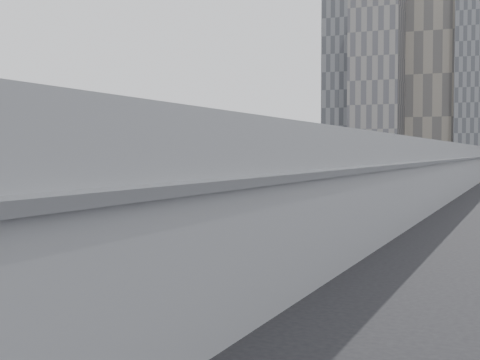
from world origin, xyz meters
The scene contains 19 objects.
sidewalk centered at (9.00, 55.00, 0.06)m, with size 10.00×170.00×0.12m, color gray.
lane_line centered at (-1.50, 55.00, 0.01)m, with size 0.12×160.00×0.02m, color gold.
depot centered at (12.99, 55.00, 3.51)m, with size 12.45×160.40×7.20m.
skyline centered at (-2.90, 324.16, 50.85)m, with size 145.00×64.00×120.00m.
bus_2 centered at (1.79, 33.33, 1.57)m, with size 2.84×12.71×3.71m.
bus_3 centered at (2.64, 47.61, 1.52)m, with size 3.03×12.46×3.61m.
bus_4 centered at (1.76, 63.78, 1.48)m, with size 3.32×12.15×3.51m.
bus_5 centered at (2.73, 75.33, 1.50)m, with size 2.93×12.23×3.55m.
bus_6 centered at (2.12, 89.22, 1.53)m, with size 2.78×12.42×3.63m.
bus_7 centered at (1.86, 104.66, 1.58)m, with size 3.21×12.96×3.76m.
bus_8 centered at (2.31, 116.13, 1.53)m, with size 3.69×12.56×3.62m.
tree_1 centered at (5.90, 28.35, 3.48)m, with size 1.81×1.81×4.42m.
tree_2 centered at (5.69, 58.60, 3.76)m, with size 2.22×2.22×4.89m.
tree_3 centered at (6.19, 78.70, 3.06)m, with size 1.21×1.21×3.75m.
tree_4 centered at (6.18, 107.74, 3.76)m, with size 1.25×1.25×4.50m.
street_lamp_near centered at (-3.82, 45.34, 5.61)m, with size 2.04×0.22×9.82m.
street_lamp_far centered at (-3.61, 90.32, 5.56)m, with size 2.04×0.22×9.73m.
shipping_container centered at (-4.46, 104.60, 1.26)m, with size 2.57×6.18×2.52m, color #133D1A.
suv centered at (-4.11, 132.69, 0.84)m, with size 2.79×6.04×1.68m, color black.
Camera 1 is at (26.79, -0.55, 5.61)m, focal length 50.00 mm.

